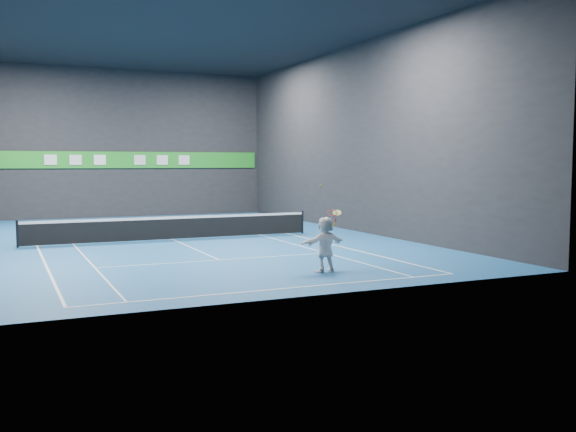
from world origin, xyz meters
name	(u,v)px	position (x,y,z in m)	size (l,w,h in m)	color
ground	(173,240)	(0.00, 0.00, 0.00)	(26.00, 26.00, 0.00)	#1A548F
ceiling	(170,27)	(0.00, 0.00, 9.00)	(26.00, 26.00, 0.00)	black
wall_back	(119,144)	(0.00, 13.00, 4.50)	(18.00, 0.10, 9.00)	black
wall_front	(303,114)	(0.00, -13.00, 4.50)	(18.00, 0.10, 9.00)	black
wall_right	(355,138)	(9.00, 0.00, 4.50)	(0.10, 26.00, 9.00)	black
baseline_near	(285,288)	(0.00, -11.89, 0.00)	(10.98, 0.08, 0.01)	white
baseline_far	(124,218)	(0.00, 11.89, 0.00)	(10.98, 0.08, 0.01)	white
sideline_doubles_left	(37,246)	(-5.49, 0.00, 0.00)	(0.08, 23.78, 0.01)	white
sideline_doubles_right	(289,234)	(5.49, 0.00, 0.00)	(0.08, 23.78, 0.01)	white
sideline_singles_left	(74,245)	(-4.11, 0.00, 0.00)	(0.06, 23.78, 0.01)	white
sideline_singles_right	(261,235)	(4.11, 0.00, 0.00)	(0.06, 23.78, 0.01)	white
service_line_near	(219,260)	(0.00, -6.40, 0.00)	(8.23, 0.06, 0.01)	white
service_line_far	(143,226)	(0.00, 6.40, 0.00)	(8.23, 0.06, 0.01)	white
center_service_line	(173,240)	(0.00, 0.00, 0.00)	(0.06, 12.80, 0.01)	white
player	(325,244)	(2.19, -9.99, 0.84)	(1.56, 0.50, 1.69)	white
tennis_ball	(321,186)	(2.06, -9.93, 2.61)	(0.07, 0.07, 0.07)	#C0DC24
tennis_net	(173,227)	(0.00, 0.00, 0.54)	(12.50, 0.10, 1.07)	black
sponsor_banner	(120,160)	(0.00, 12.93, 3.50)	(17.64, 0.11, 1.00)	green
tennis_racket	(333,215)	(2.48, -9.94, 1.74)	(0.55, 0.34, 0.67)	#B2131B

